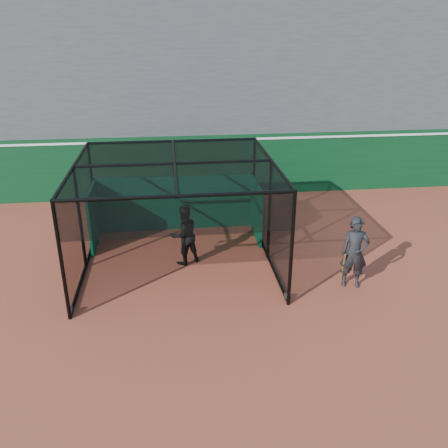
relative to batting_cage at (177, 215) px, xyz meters
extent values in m
plane|color=brown|center=(0.44, -2.51, -1.54)|extent=(120.00, 120.00, 0.00)
cube|color=#0A391A|center=(0.44, 5.99, -0.29)|extent=(50.00, 0.45, 2.50)
cube|color=white|center=(0.44, 5.99, 0.81)|extent=(50.00, 0.50, 0.08)
cube|color=#4C4C4F|center=(0.44, 9.87, 2.34)|extent=(50.00, 7.85, 7.75)
cube|color=#07462A|center=(0.00, 2.52, -0.59)|extent=(5.35, 0.10, 1.90)
cylinder|color=black|center=(-2.74, -2.47, -1.43)|extent=(0.08, 0.22, 0.22)
cylinder|color=black|center=(2.74, -2.47, -1.43)|extent=(0.08, 0.22, 0.22)
cylinder|color=black|center=(-2.74, 2.44, -1.43)|extent=(0.08, 0.22, 0.22)
cylinder|color=black|center=(2.74, 2.44, -1.43)|extent=(0.08, 0.22, 0.22)
imported|color=black|center=(0.19, -0.04, -0.63)|extent=(1.09, 1.00, 1.82)
imported|color=black|center=(4.68, -1.93, -0.53)|extent=(0.82, 0.63, 2.01)
cylinder|color=#593819|center=(4.43, -1.88, -0.99)|extent=(0.15, 0.36, 0.95)
camera|label=1|loc=(-0.11, -12.78, 5.19)|focal=38.00mm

